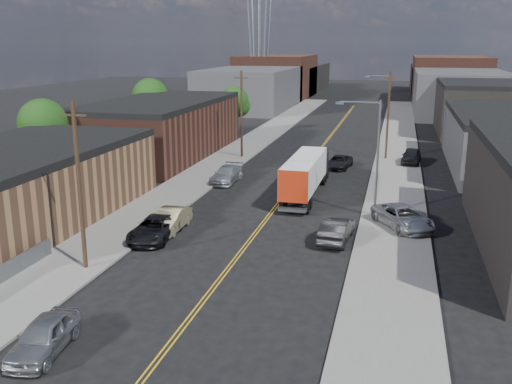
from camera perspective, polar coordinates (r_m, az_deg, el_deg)
The scene contains 30 objects.
ground at distance 79.93m, azimuth 7.17°, elevation 5.20°, with size 260.00×260.00×0.00m, color black.
centerline at distance 65.31m, azimuth 5.54°, elevation 3.10°, with size 0.32×120.00×0.01m, color gold.
sidewalk_left at distance 67.31m, azimuth -2.49°, elevation 3.57°, with size 5.00×140.00×0.15m, color slate.
sidewalk_right at distance 64.63m, azimuth 13.90°, elevation 2.67°, with size 5.00×140.00×0.15m, color slate.
warehouse_tan at distance 46.60m, azimuth -22.35°, elevation 0.83°, with size 12.00×22.00×5.60m.
warehouse_brown at distance 68.73m, azimuth -9.62°, elevation 6.34°, with size 12.00×26.00×6.60m.
industrial_right_c at distance 91.65m, azimuth 22.12°, elevation 7.85°, with size 14.00×22.00×7.60m.
skyline_left_a at distance 117.38m, azimuth -0.49°, elevation 10.31°, with size 16.00×30.00×8.00m, color #353437.
skyline_right_a at distance 114.16m, azimuth 19.62°, elevation 9.34°, with size 16.00×30.00×8.00m, color #353437.
skyline_left_b at distance 141.60m, azimuth 2.10°, elevation 11.47°, with size 16.00×26.00×10.00m, color #46251C.
skyline_right_b at distance 138.94m, azimuth 18.75°, elevation 10.65°, with size 16.00×26.00×10.00m, color #46251C.
skyline_left_c at distance 161.28m, azimuth 3.60°, elevation 11.32°, with size 16.00×40.00×7.00m, color black.
skyline_right_c at distance 158.94m, azimuth 18.18°, elevation 10.58°, with size 16.00×40.00×7.00m, color black.
streetlight_near at distance 44.02m, azimuth 11.58°, elevation 4.25°, with size 3.39×0.25×9.00m.
streetlight_far at distance 78.70m, azimuth 12.85°, elevation 8.71°, with size 3.39×0.25×9.00m.
utility_pole_left_near at distance 34.23m, azimuth -17.25°, elevation 0.59°, with size 1.60×0.26×10.00m.
utility_pole_left_far at distance 66.16m, azimuth -1.45°, elevation 7.82°, with size 1.60×0.26×10.00m.
utility_pole_right at distance 66.78m, azimuth 13.07°, elevation 7.52°, with size 1.60×0.26×10.00m.
tree_left_near at distance 59.19m, azimuth -20.46°, elevation 6.12°, with size 4.85×4.76×7.91m.
tree_left_mid at distance 80.86m, azimuth -10.47°, elevation 9.10°, with size 5.10×5.04×8.37m.
tree_left_far at distance 84.04m, azimuth -2.15°, elevation 8.91°, with size 4.35×4.20×6.97m.
semi_truck at distance 50.52m, azimuth 5.10°, elevation 2.03°, with size 2.42×13.78×3.60m.
car_left_a at distance 27.09m, azimuth -20.45°, elevation -13.38°, with size 1.83×4.55×1.55m, color #9C9FA0.
car_left_b at distance 41.31m, azimuth -8.56°, elevation -2.78°, with size 1.68×4.82×1.59m, color #8F855E.
car_left_c at distance 39.71m, azimuth -10.10°, elevation -3.63°, with size 2.52×5.47×1.52m, color black.
car_left_d at distance 55.02m, azimuth -2.96°, elevation 1.76°, with size 2.16×5.30×1.54m, color #B8BABD.
car_right_oncoming at distance 39.08m, azimuth 8.07°, elevation -3.76°, with size 1.72×4.94×1.63m, color black.
car_right_lot_a at distance 42.36m, azimuth 14.49°, elevation -2.44°, with size 2.62×5.68×1.58m, color #9FA1A4.
car_right_lot_c at distance 65.27m, azimuth 15.27°, elevation 3.51°, with size 1.94×4.83×1.65m, color black.
car_ahead_truck at distance 61.85m, azimuth 8.30°, elevation 2.99°, with size 2.22×4.83×1.34m, color black.
Camera 1 is at (9.34, -18.29, 13.13)m, focal length 40.00 mm.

